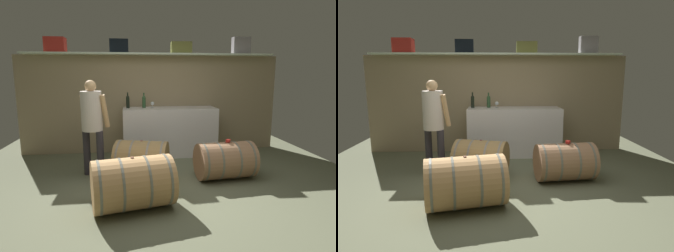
% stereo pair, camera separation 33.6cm
% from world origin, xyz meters
% --- Properties ---
extents(ground_plane, '(6.41, 7.99, 0.02)m').
position_xyz_m(ground_plane, '(0.00, 0.60, -0.01)').
color(ground_plane, '#63674D').
extents(back_wall_panel, '(5.21, 0.10, 1.95)m').
position_xyz_m(back_wall_panel, '(0.00, 2.39, 0.98)').
color(back_wall_panel, '#9A8765').
rests_on(back_wall_panel, ground).
extents(high_shelf_board, '(4.79, 0.40, 0.03)m').
position_xyz_m(high_shelf_board, '(0.00, 2.24, 1.97)').
color(high_shelf_board, silver).
rests_on(high_shelf_board, back_wall_panel).
extents(toolcase_red, '(0.36, 0.29, 0.27)m').
position_xyz_m(toolcase_red, '(-1.79, 2.24, 2.12)').
color(toolcase_red, red).
rests_on(toolcase_red, high_shelf_board).
extents(toolcase_black, '(0.36, 0.25, 0.25)m').
position_xyz_m(toolcase_black, '(-0.63, 2.24, 2.11)').
color(toolcase_black, black).
rests_on(toolcase_black, high_shelf_board).
extents(toolcase_olive, '(0.41, 0.31, 0.22)m').
position_xyz_m(toolcase_olive, '(0.57, 2.24, 2.09)').
color(toolcase_olive, olive).
rests_on(toolcase_olive, high_shelf_board).
extents(toolcase_grey, '(0.35, 0.20, 0.33)m').
position_xyz_m(toolcase_grey, '(1.79, 2.24, 2.15)').
color(toolcase_grey, gray).
rests_on(toolcase_grey, high_shelf_board).
extents(work_cabinet, '(1.80, 0.59, 0.94)m').
position_xyz_m(work_cabinet, '(0.33, 2.04, 0.47)').
color(work_cabinet, white).
rests_on(work_cabinet, ground).
extents(wine_bottle_dark, '(0.07, 0.07, 0.30)m').
position_xyz_m(wine_bottle_dark, '(-0.48, 2.11, 1.07)').
color(wine_bottle_dark, black).
rests_on(wine_bottle_dark, work_cabinet).
extents(wine_bottle_green, '(0.07, 0.07, 0.29)m').
position_xyz_m(wine_bottle_green, '(-0.17, 2.12, 1.06)').
color(wine_bottle_green, '#2F5431').
rests_on(wine_bottle_green, work_cabinet).
extents(wine_glass, '(0.07, 0.07, 0.12)m').
position_xyz_m(wine_glass, '(-0.01, 2.07, 1.02)').
color(wine_glass, white).
rests_on(wine_glass, work_cabinet).
extents(wine_barrel_near, '(0.91, 0.64, 0.58)m').
position_xyz_m(wine_barrel_near, '(1.00, 0.63, 0.29)').
color(wine_barrel_near, '#A67855').
rests_on(wine_barrel_near, ground).
extents(wine_barrel_far, '(1.05, 0.80, 0.64)m').
position_xyz_m(wine_barrel_far, '(-0.42, -0.20, 0.32)').
color(wine_barrel_far, tan).
rests_on(wine_barrel_far, ground).
extents(wine_barrel_flank, '(0.91, 0.77, 0.60)m').
position_xyz_m(wine_barrel_flank, '(-0.27, 0.81, 0.29)').
color(wine_barrel_flank, '#9B7A48').
rests_on(wine_barrel_flank, ground).
extents(tasting_cup, '(0.07, 0.07, 0.04)m').
position_xyz_m(tasting_cup, '(1.03, 0.63, 0.59)').
color(tasting_cup, red).
rests_on(tasting_cup, wine_barrel_near).
extents(winemaker_pouring, '(0.49, 0.46, 1.50)m').
position_xyz_m(winemaker_pouring, '(-1.02, 1.00, 0.92)').
color(winemaker_pouring, '#302D34').
rests_on(winemaker_pouring, ground).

